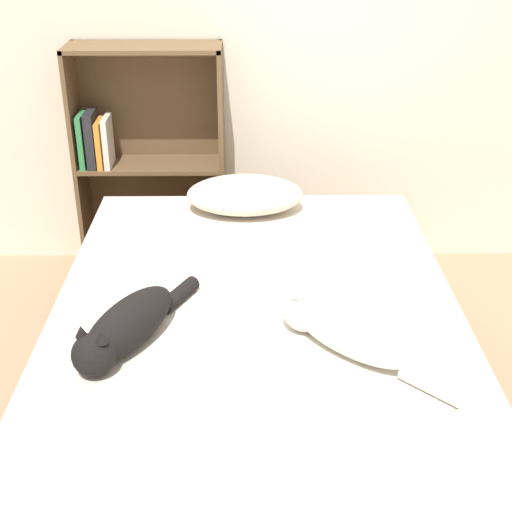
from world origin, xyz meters
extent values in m
plane|color=#997F60|center=(0.00, 0.00, 0.00)|extent=(8.00, 8.00, 0.00)
cube|color=silver|center=(0.00, 1.38, 1.25)|extent=(8.00, 0.06, 2.50)
cube|color=brown|center=(0.00, 0.00, 0.17)|extent=(1.39, 1.90, 0.33)
cube|color=beige|center=(0.00, 0.00, 0.42)|extent=(1.35, 1.84, 0.18)
ellipsoid|color=beige|center=(-0.04, 0.76, 0.59)|extent=(0.49, 0.32, 0.15)
ellipsoid|color=white|center=(0.27, -0.29, 0.58)|extent=(0.40, 0.39, 0.12)
sphere|color=white|center=(0.15, -0.16, 0.59)|extent=(0.15, 0.15, 0.15)
cone|color=white|center=(0.12, -0.19, 0.67)|extent=(0.04, 0.04, 0.03)
cone|color=white|center=(0.18, -0.13, 0.67)|extent=(0.04, 0.04, 0.03)
cylinder|color=white|center=(0.47, -0.48, 0.54)|extent=(0.17, 0.17, 0.05)
ellipsoid|color=black|center=(-0.38, -0.23, 0.59)|extent=(0.31, 0.42, 0.14)
sphere|color=black|center=(-0.46, -0.39, 0.58)|extent=(0.13, 0.13, 0.13)
cone|color=black|center=(-0.43, -0.40, 0.65)|extent=(0.04, 0.04, 0.03)
cone|color=black|center=(-0.49, -0.37, 0.65)|extent=(0.04, 0.04, 0.03)
cylinder|color=black|center=(-0.26, 0.01, 0.54)|extent=(0.13, 0.19, 0.05)
cube|color=brown|center=(-0.83, 1.21, 0.56)|extent=(0.02, 0.26, 1.12)
cube|color=brown|center=(-0.15, 1.21, 0.56)|extent=(0.02, 0.26, 1.12)
cube|color=brown|center=(-0.49, 1.21, 0.01)|extent=(0.70, 0.26, 0.02)
cube|color=brown|center=(-0.49, 1.21, 1.11)|extent=(0.70, 0.26, 0.02)
cube|color=brown|center=(-0.49, 1.21, 0.56)|extent=(0.66, 0.26, 0.02)
cube|color=brown|center=(-0.49, 1.33, 0.56)|extent=(0.70, 0.02, 1.12)
cube|color=#337F47|center=(-0.80, 1.17, 0.70)|extent=(0.03, 0.16, 0.25)
cube|color=#232328|center=(-0.75, 1.17, 0.70)|extent=(0.04, 0.16, 0.26)
cube|color=orange|center=(-0.72, 1.17, 0.68)|extent=(0.03, 0.16, 0.22)
cube|color=beige|center=(-0.68, 1.17, 0.69)|extent=(0.03, 0.16, 0.24)
camera|label=1|loc=(-0.03, -2.04, 1.75)|focal=50.00mm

